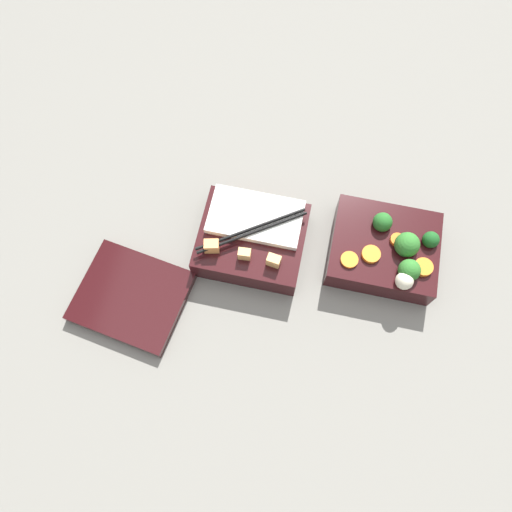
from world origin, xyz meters
TOP-DOWN VIEW (x-y plane):
  - ground_plane at (0.00, 0.00)m, footprint 3.00×3.00m
  - bento_tray_vegetable at (-0.11, 0.00)m, footprint 0.18×0.15m
  - bento_tray_rice at (0.12, 0.03)m, footprint 0.18×0.15m
  - bento_lid at (0.29, 0.16)m, footprint 0.19×0.17m

SIDE VIEW (x-z plane):
  - ground_plane at x=0.00m, z-range 0.00..0.00m
  - bento_lid at x=0.29m, z-range 0.00..0.02m
  - bento_tray_rice at x=0.12m, z-range -0.01..0.07m
  - bento_tray_vegetable at x=-0.11m, z-range -0.01..0.07m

